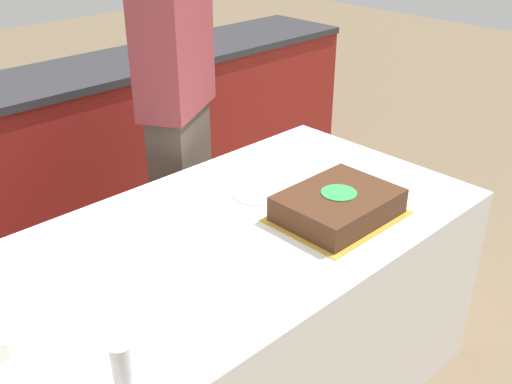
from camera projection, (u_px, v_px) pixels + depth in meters
name	position (u px, v px, depth m)	size (l,w,h in m)	color
back_counter	(17.00, 174.00, 3.07)	(4.40, 0.58, 0.92)	maroon
dining_table	(214.00, 332.00, 2.11)	(1.95, 0.96, 0.77)	white
cake	(338.00, 205.00, 2.05)	(0.43, 0.34, 0.10)	gold
plate_stack	(0.00, 328.00, 1.52)	(0.20, 0.20, 0.05)	white
wine_glass	(122.00, 365.00, 1.28)	(0.07, 0.07, 0.17)	white
side_plate_near_cake	(259.00, 192.00, 2.23)	(0.21, 0.21, 0.00)	white
person_cutting_cake	(179.00, 121.00, 2.58)	(0.46, 0.38, 1.70)	#4C4238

